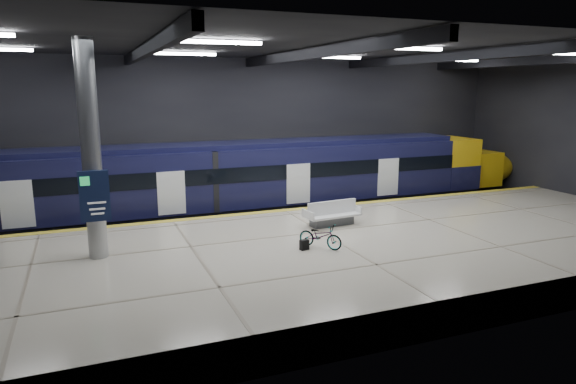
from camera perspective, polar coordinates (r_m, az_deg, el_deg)
ground at (r=20.89m, az=2.49°, el=-6.62°), size 30.00×30.00×0.00m
room_shell at (r=19.87m, az=2.63°, el=9.26°), size 30.10×16.10×8.05m
platform at (r=18.58m, az=5.69°, el=-7.21°), size 30.00×11.00×1.10m
safety_strip at (r=23.02m, az=-0.29°, el=-2.02°), size 30.00×0.40×0.01m
rails at (r=25.78m, az=-2.53°, el=-2.91°), size 30.00×1.52×0.16m
train at (r=25.35m, az=-2.59°, el=1.43°), size 29.40×2.84×3.79m
bench at (r=20.55m, az=4.90°, el=-2.74°), size 2.34×1.14×1.00m
bicycle at (r=17.64m, az=3.63°, el=-4.90°), size 1.43×1.60×0.84m
pannier_bag at (r=17.47m, az=1.83°, el=-5.88°), size 0.33×0.24×0.35m
info_column at (r=17.18m, az=-21.03°, el=3.94°), size 0.90×0.78×6.90m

